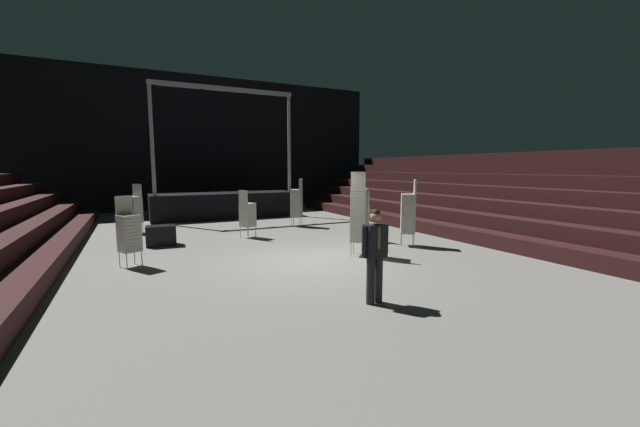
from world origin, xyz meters
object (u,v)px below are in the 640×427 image
Objects in this scene: chair_stack_rear_left at (361,216)px; chair_stack_front_left at (408,213)px; chair_stack_front_right at (297,202)px; chair_stack_mid_centre at (247,214)px; equipment_road_case at (161,236)px; chair_stack_rear_right at (134,209)px; man_with_tie at (375,250)px; chair_stack_mid_right at (359,214)px; chair_stack_mid_left at (129,232)px; stage_riser at (222,203)px.

chair_stack_front_left is at bearing -148.60° from chair_stack_rear_left.
chair_stack_mid_centre is (-2.62, -1.66, -0.17)m from chair_stack_front_right.
chair_stack_rear_right is at bearing 103.76° from equipment_road_case.
chair_stack_rear_right is (-3.90, 10.40, -0.06)m from man_with_tie.
chair_stack_mid_left is at bearing -151.55° from chair_stack_mid_right.
equipment_road_case is (0.88, 2.52, -0.58)m from chair_stack_mid_left.
chair_stack_front_left reaches higher than chair_stack_front_right.
chair_stack_front_left is 2.37× the size of equipment_road_case.
chair_stack_front_right is 6.36m from chair_stack_rear_right.
chair_stack_rear_left is (7.06, 0.30, -0.04)m from chair_stack_mid_left.
chair_stack_mid_right is 6.46m from equipment_road_case.
equipment_road_case is at bearing -115.08° from chair_stack_mid_centre.
chair_stack_front_left is at bearing 21.01° from chair_stack_mid_centre.
chair_stack_mid_right reaches higher than chair_stack_rear_right.
chair_stack_mid_right is 9.04m from chair_stack_rear_right.
chair_stack_rear_left is at bearing -19.76° from equipment_road_case.
chair_stack_front_left is at bearing 54.88° from chair_stack_mid_right.
chair_stack_rear_left is 8.65m from chair_stack_rear_right.
chair_stack_mid_right is 2.20m from chair_stack_rear_left.
chair_stack_front_left is 8.00m from equipment_road_case.
chair_stack_rear_left is 6.59m from equipment_road_case.
stage_riser is at bearing -92.46° from chair_stack_rear_right.
chair_stack_front_left is 1.19× the size of chair_stack_mid_left.
chair_stack_rear_left reaches higher than equipment_road_case.
stage_riser is at bearing 61.39° from chair_stack_front_right.
chair_stack_mid_left is at bearing 134.46° from chair_stack_rear_right.
chair_stack_front_right is 1.20× the size of chair_stack_rear_left.
man_with_tie is 1.03× the size of chair_stack_mid_centre.
chair_stack_front_left is 0.89× the size of chair_stack_mid_right.
chair_stack_rear_left is (3.01, 5.20, -0.14)m from man_with_tie.
chair_stack_rear_right is 2.09× the size of equipment_road_case.
stage_riser is 9.27m from chair_stack_rear_left.
chair_stack_mid_left is at bearing -50.82° from man_with_tie.
chair_stack_mid_left is 5.50m from chair_stack_rear_right.
man_with_tie is 1.96× the size of equipment_road_case.
man_with_tie is 6.36m from chair_stack_mid_left.
chair_stack_front_left is at bearing -69.79° from stage_riser.
man_with_tie is at bearing 156.61° from chair_stack_rear_right.
chair_stack_mid_right reaches higher than chair_stack_mid_centre.
chair_stack_front_left is 5.62m from chair_stack_mid_centre.
chair_stack_front_right is 4.07m from chair_stack_rear_left.
chair_stack_mid_centre is at bearing 159.43° from chair_stack_mid_right.
chair_stack_mid_right reaches higher than chair_stack_rear_left.
chair_stack_mid_right is (1.60, -10.64, 0.48)m from stage_riser.
chair_stack_mid_right is at bearing 137.14° from chair_stack_front_left.
chair_stack_front_right is at bearing 127.59° from chair_stack_mid_right.
man_with_tie is 6.01m from chair_stack_rear_left.
stage_riser reaches higher than chair_stack_rear_right.
chair_stack_rear_left is (1.21, 1.80, -0.34)m from chair_stack_mid_right.
chair_stack_mid_left reaches higher than chair_stack_mid_centre.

